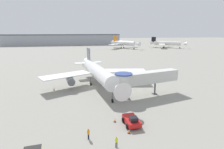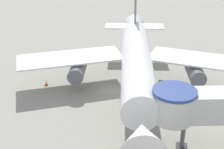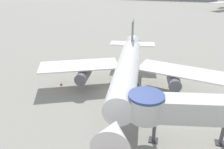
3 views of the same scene
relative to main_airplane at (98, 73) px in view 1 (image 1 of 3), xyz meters
name	(u,v)px [view 1 (image 1 of 3)]	position (x,y,z in m)	size (l,w,h in m)	color
ground_plane	(89,88)	(-2.63, -0.29, -4.36)	(800.00, 800.00, 0.00)	gray
main_airplane	(98,73)	(0.00, 0.00, 0.00)	(32.28, 33.66, 10.33)	white
jet_bridge	(143,78)	(9.90, -9.71, 0.40)	(17.34, 6.71, 6.44)	silver
pushback_tug_red	(132,120)	(3.02, -22.50, -3.51)	(2.71, 4.25, 1.90)	red
traffic_cone_near_nose	(115,120)	(0.40, -20.91, -4.02)	(0.43, 0.43, 0.71)	black
traffic_cone_port_wing	(54,89)	(-12.33, -0.45, -4.00)	(0.45, 0.45, 0.75)	black
traffic_cone_apron_front	(129,131)	(1.82, -24.89, -4.02)	(0.43, 0.43, 0.71)	black
ground_crew_marshaller	(88,133)	(-4.60, -25.17, -3.33)	(0.37, 0.39, 1.78)	#1E2338
ground_crew_wing_walker	(116,141)	(-0.93, -27.90, -3.37)	(0.36, 0.25, 1.71)	#1E2338
background_jet_orange_tail	(124,43)	(40.29, 117.75, 0.75)	(33.86, 31.72, 11.70)	white
background_jet_black_tail	(166,43)	(83.56, 114.98, 0.30)	(30.61, 28.60, 10.61)	white
terminal_building	(63,40)	(-20.37, 174.71, 2.19)	(135.21, 20.80, 13.08)	#999EA8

